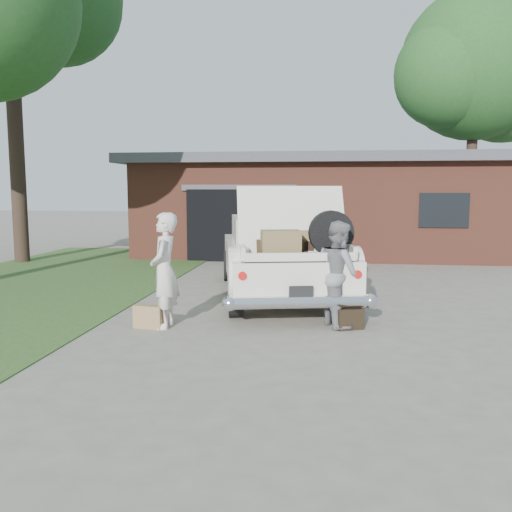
# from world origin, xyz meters

# --- Properties ---
(ground) EXTENTS (90.00, 90.00, 0.00)m
(ground) POSITION_xyz_m (0.00, 0.00, 0.00)
(ground) COLOR gray
(ground) RESTS_ON ground
(grass_strip) EXTENTS (6.00, 16.00, 0.02)m
(grass_strip) POSITION_xyz_m (-5.50, 3.00, 0.01)
(grass_strip) COLOR #2D4C1E
(grass_strip) RESTS_ON ground
(house) EXTENTS (12.80, 7.80, 3.30)m
(house) POSITION_xyz_m (0.98, 11.47, 1.67)
(house) COLOR brown
(house) RESTS_ON ground
(tree_right) EXTENTS (7.25, 6.30, 10.58)m
(tree_right) POSITION_xyz_m (7.37, 16.38, 7.11)
(tree_right) COLOR #38281E
(tree_right) RESTS_ON ground
(sedan) EXTENTS (3.34, 6.05, 2.26)m
(sedan) POSITION_xyz_m (0.19, 2.81, 0.84)
(sedan) COLOR beige
(sedan) RESTS_ON ground
(woman_left) EXTENTS (0.51, 0.71, 1.84)m
(woman_left) POSITION_xyz_m (-1.39, -0.00, 0.92)
(woman_left) COLOR beige
(woman_left) RESTS_ON ground
(woman_right) EXTENTS (0.92, 1.02, 1.71)m
(woman_right) POSITION_xyz_m (1.36, 0.46, 0.85)
(woman_right) COLOR gray
(woman_right) RESTS_ON ground
(suitcase_left) EXTENTS (0.49, 0.22, 0.37)m
(suitcase_left) POSITION_xyz_m (-1.64, -0.10, 0.18)
(suitcase_left) COLOR #997A4E
(suitcase_left) RESTS_ON ground
(suitcase_right) EXTENTS (0.45, 0.30, 0.33)m
(suitcase_right) POSITION_xyz_m (1.55, 0.22, 0.17)
(suitcase_right) COLOR black
(suitcase_right) RESTS_ON ground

